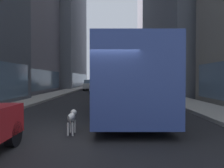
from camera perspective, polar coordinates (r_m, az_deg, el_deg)
ground_plane at (r=41.99m, az=-0.55°, el=-1.06°), size 120.00×120.00×0.00m
sidewalk_left at (r=42.44m, az=-8.27°, el=-0.95°), size 2.40×110.00×0.15m
sidewalk_right at (r=42.30m, az=7.19°, el=-0.96°), size 2.40×110.00×0.15m
building_right_far at (r=56.40m, az=12.15°, el=13.86°), size 8.27×20.08×28.08m
transit_bus at (r=11.69m, az=3.50°, el=1.59°), size 2.78×11.53×3.05m
car_grey_wagon at (r=32.85m, az=1.34°, el=-0.28°), size 1.73×3.99×1.62m
car_silver_sedan at (r=28.35m, az=-3.32°, el=-0.52°), size 1.90×4.50×1.62m
car_white_van at (r=34.61m, az=-5.35°, el=-0.20°), size 1.83×4.74×1.62m
dalmatian_dog at (r=7.17m, az=-10.05°, el=-8.38°), size 0.22×0.96×0.72m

